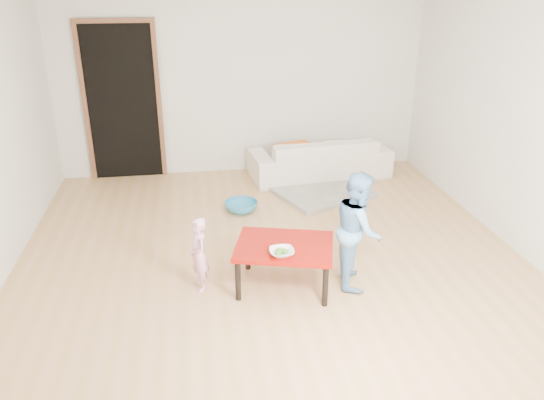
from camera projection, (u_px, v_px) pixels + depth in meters
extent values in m
cube|color=tan|center=(269.00, 251.00, 5.44)|extent=(5.00, 5.00, 0.01)
cube|color=white|center=(241.00, 79.00, 7.20)|extent=(5.00, 0.02, 2.60)
cube|color=white|center=(516.00, 117.00, 5.28)|extent=(0.02, 5.00, 2.60)
imported|color=white|center=(320.00, 157.00, 7.33)|extent=(1.98, 0.95, 0.56)
cube|color=orange|center=(297.00, 151.00, 7.10)|extent=(0.60, 0.56, 0.13)
imported|color=white|center=(282.00, 252.00, 4.47)|extent=(0.21, 0.21, 0.05)
imported|color=pink|center=(199.00, 255.00, 4.66)|extent=(0.23, 0.28, 0.68)
imported|color=#68A9F2|center=(358.00, 229.00, 4.69)|extent=(0.50, 0.59, 1.07)
imported|color=teal|center=(241.00, 207.00, 6.32)|extent=(0.39, 0.39, 0.12)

